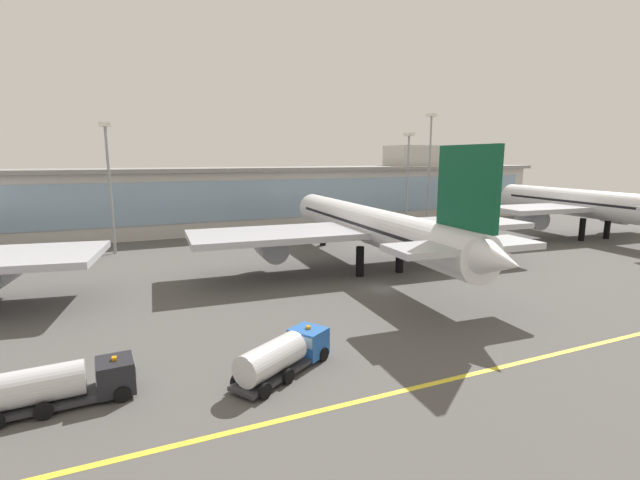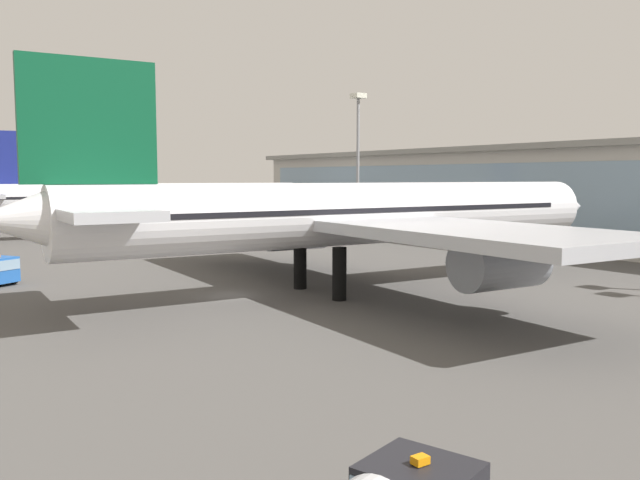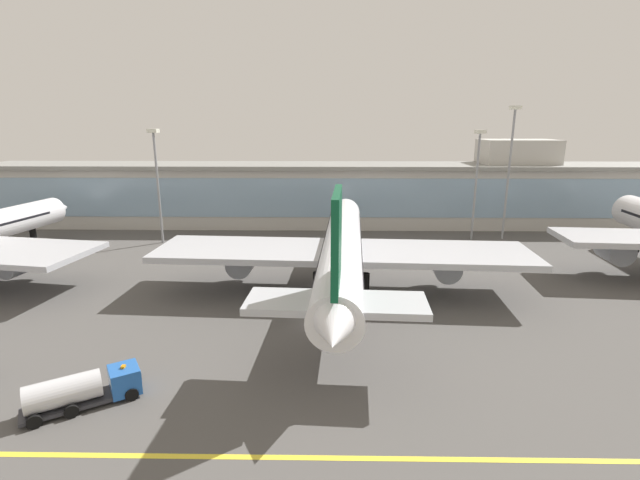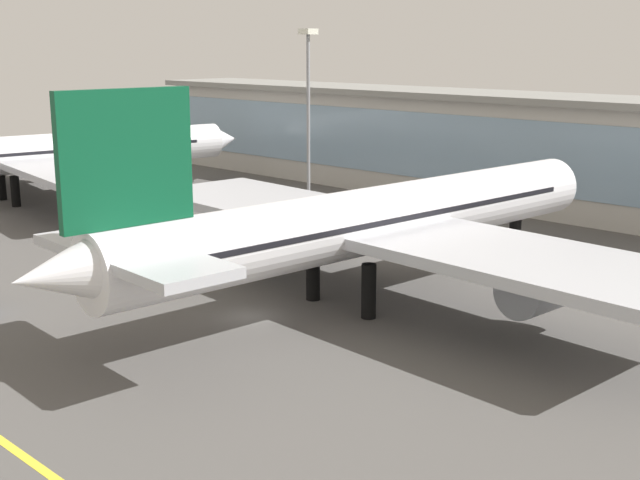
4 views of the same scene
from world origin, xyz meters
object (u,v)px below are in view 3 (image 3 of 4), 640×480
at_px(airliner_near_right, 342,250).
at_px(fuel_tanker_truck, 86,388).
at_px(apron_light_mast_centre, 156,169).
at_px(apron_light_mast_west, 511,155).
at_px(apron_light_mast_east, 477,168).

bearing_deg(airliner_near_right, fuel_tanker_truck, 142.83).
relative_size(fuel_tanker_truck, apron_light_mast_centre, 0.42).
xyz_separation_m(apron_light_mast_west, apron_light_mast_east, (-6.40, -0.74, -2.43)).
xyz_separation_m(airliner_near_right, apron_light_mast_centre, (-33.96, 26.57, 8.04)).
relative_size(fuel_tanker_truck, apron_light_mast_east, 0.42).
xyz_separation_m(fuel_tanker_truck, apron_light_mast_east, (48.66, 55.76, 12.67)).
xyz_separation_m(airliner_near_right, apron_light_mast_west, (33.22, 30.86, 10.35)).
xyz_separation_m(apron_light_mast_centre, apron_light_mast_east, (60.78, 3.55, -0.12)).
relative_size(apron_light_mast_centre, apron_light_mast_east, 1.01).
bearing_deg(apron_light_mast_west, airliner_near_right, -137.11).
bearing_deg(fuel_tanker_truck, airliner_near_right, 17.63).
xyz_separation_m(fuel_tanker_truck, apron_light_mast_centre, (-12.12, 52.21, 12.79)).
bearing_deg(apron_light_mast_east, fuel_tanker_truck, -131.11).
bearing_deg(apron_light_mast_west, apron_light_mast_east, -173.39).
height_order(airliner_near_right, apron_light_mast_east, apron_light_mast_east).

